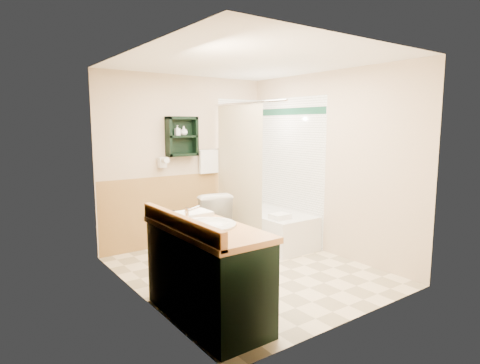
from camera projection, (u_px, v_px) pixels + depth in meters
The scene contains 25 objects.
floor at pixel (248, 271), 4.73m from camera, with size 3.00×3.00×0.00m, color beige.
back_wall at pixel (185, 160), 5.78m from camera, with size 2.60×0.04×2.40m, color beige.
left_wall at pixel (137, 179), 3.80m from camera, with size 0.04×3.00×2.40m, color beige.
right_wall at pixel (327, 164), 5.33m from camera, with size 0.04×3.00×2.40m, color beige.
ceiling at pixel (249, 59), 4.39m from camera, with size 2.60×3.00×0.04m, color white.
wainscot_left at pixel (143, 250), 3.92m from camera, with size 2.98×2.98×1.00m, color #B48949, non-canonical shape.
wainscot_back at pixel (187, 208), 5.85m from camera, with size 2.58×2.58×1.00m, color #B48949, non-canonical shape.
mirror_frame at pixel (167, 150), 3.34m from camera, with size 1.30×1.30×1.00m, color brown, non-canonical shape.
mirror_glass at pixel (167, 150), 3.35m from camera, with size 1.20×1.20×0.90m, color white, non-canonical shape.
tile_right at pixel (287, 170), 5.93m from camera, with size 1.50×1.50×2.10m, color white, non-canonical shape.
tile_back at pixel (244, 167), 6.36m from camera, with size 0.95×0.95×2.10m, color white, non-canonical shape.
tile_accent at pixel (287, 112), 5.80m from camera, with size 1.50×1.50×0.10m, color #12422E, non-canonical shape.
wall_shelf at pixel (182, 136), 5.58m from camera, with size 0.45×0.15×0.55m, color black.
hair_dryer at pixel (162, 162), 5.48m from camera, with size 0.10×0.24×0.18m, color silver, non-canonical shape.
towel_bar at pixel (208, 149), 5.91m from camera, with size 0.40×0.06×0.40m, color white, non-canonical shape.
curtain_rod at pixel (246, 103), 5.36m from camera, with size 0.03×0.03×1.60m, color silver.
shower_curtain at pixel (239, 165), 5.62m from camera, with size 1.05×1.05×1.70m, color #C2B893, non-canonical shape.
vanity at pixel (207, 272), 3.52m from camera, with size 0.59×1.33×0.85m, color black.
bathtub at pixel (266, 227), 5.86m from camera, with size 0.70×1.50×0.47m, color white.
toilet at pixel (207, 220), 5.57m from camera, with size 0.45×0.81×0.79m, color white.
counter_towel at pixel (194, 214), 3.83m from camera, with size 0.31×0.24×0.04m, color white.
vanity_book at pixel (160, 204), 3.82m from camera, with size 0.17×0.02×0.23m, color black.
tub_towel at pixel (280, 216), 5.33m from camera, with size 0.24×0.20×0.07m, color white.
soap_bottle_a at pixel (177, 133), 5.53m from camera, with size 0.06×0.14×0.07m, color white.
soap_bottle_b at pixel (184, 132), 5.59m from camera, with size 0.10×0.13×0.10m, color white.
Camera 1 is at (-2.73, -3.62, 1.71)m, focal length 30.00 mm.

